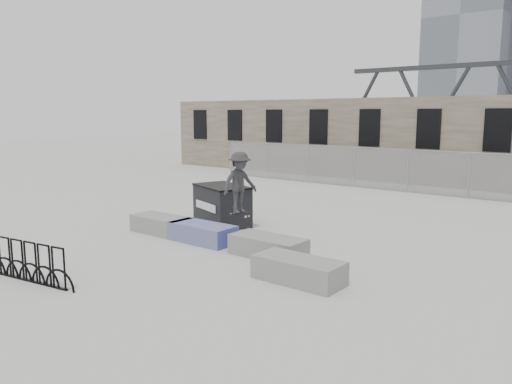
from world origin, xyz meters
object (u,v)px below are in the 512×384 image
(planter_offset, at_px, (299,269))
(dumpster, at_px, (222,205))
(skateboarder, at_px, (240,182))
(planter_center_left, at_px, (203,232))
(planter_center_right, at_px, (268,246))
(bike_rack, at_px, (24,261))
(planter_far_left, at_px, (162,224))

(planter_offset, bearing_deg, dumpster, 148.44)
(dumpster, bearing_deg, skateboarder, -15.14)
(planter_center_left, height_order, skateboarder, skateboarder)
(skateboarder, bearing_deg, planter_center_right, -102.63)
(planter_center_left, relative_size, dumpster, 0.87)
(bike_rack, bearing_deg, planter_far_left, 102.29)
(planter_center_right, height_order, planter_offset, same)
(planter_far_left, distance_m, planter_center_right, 4.14)
(planter_center_right, distance_m, skateboarder, 2.27)
(planter_offset, height_order, bike_rack, bike_rack)
(planter_offset, relative_size, skateboarder, 1.07)
(planter_center_left, xyz_separation_m, bike_rack, (-0.71, -4.86, 0.15))
(planter_far_left, relative_size, planter_center_left, 1.00)
(dumpster, height_order, bike_rack, dumpster)
(dumpster, xyz_separation_m, skateboarder, (1.85, -1.27, 1.05))
(dumpster, relative_size, bike_rack, 0.74)
(planter_far_left, xyz_separation_m, bike_rack, (1.06, -4.86, 0.15))
(planter_far_left, bearing_deg, skateboarder, 16.36)
(planter_center_left, relative_size, skateboarder, 1.07)
(planter_center_left, bearing_deg, planter_offset, -15.74)
(planter_center_left, height_order, planter_center_right, same)
(bike_rack, bearing_deg, planter_center_left, 81.69)
(dumpster, bearing_deg, planter_far_left, -89.52)
(planter_far_left, height_order, dumpster, dumpster)
(planter_offset, height_order, dumpster, dumpster)
(planter_center_right, xyz_separation_m, skateboarder, (-1.60, 0.76, 1.43))
(planter_far_left, bearing_deg, dumpster, 71.18)
(planter_center_right, height_order, skateboarder, skateboarder)
(planter_far_left, bearing_deg, bike_rack, -77.71)
(planter_far_left, xyz_separation_m, planter_offset, (5.84, -1.15, 0.00))
(bike_rack, bearing_deg, dumpster, 93.09)
(planter_far_left, relative_size, dumpster, 0.87)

